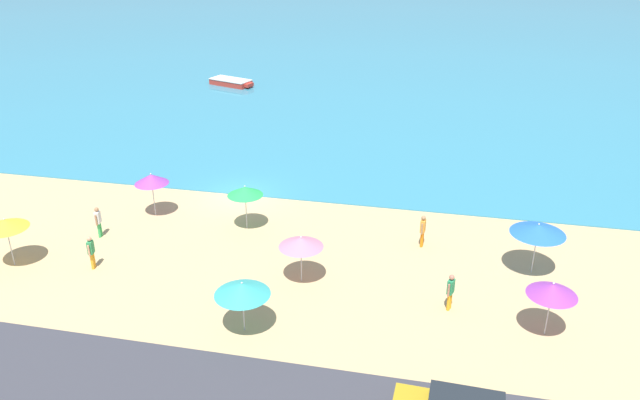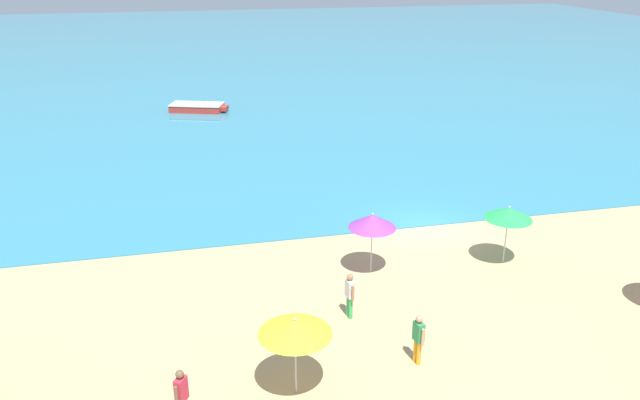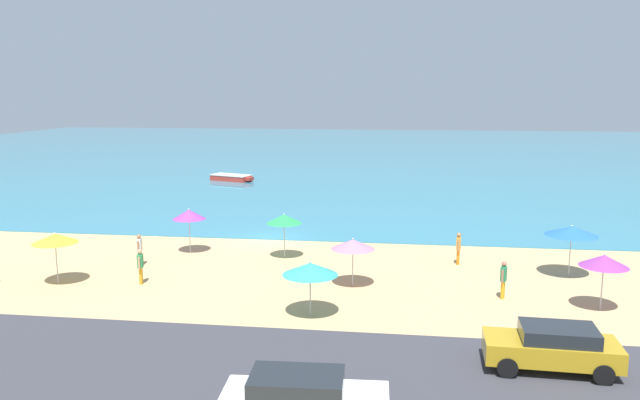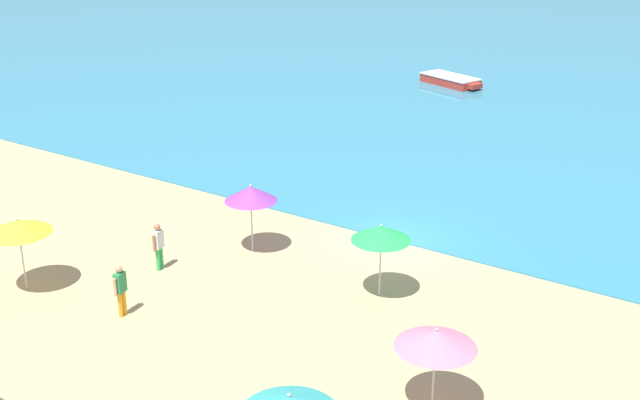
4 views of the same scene
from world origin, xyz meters
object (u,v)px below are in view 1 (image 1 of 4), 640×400
(beach_umbrella_7, at_px, (242,289))
(skiff_nearshore, at_px, (231,82))
(beach_umbrella_1, at_px, (151,179))
(beach_umbrella_2, at_px, (5,224))
(beach_umbrella_4, at_px, (553,290))
(bather_4, at_px, (450,290))
(beach_umbrella_6, at_px, (538,229))
(bather_0, at_px, (98,220))
(bather_1, at_px, (423,229))
(beach_umbrella_5, at_px, (301,242))
(beach_umbrella_3, at_px, (245,191))
(bather_2, at_px, (91,251))

(beach_umbrella_7, bearing_deg, skiff_nearshore, 110.21)
(beach_umbrella_7, relative_size, skiff_nearshore, 0.49)
(beach_umbrella_1, distance_m, beach_umbrella_2, 7.55)
(beach_umbrella_1, bearing_deg, beach_umbrella_2, -123.41)
(beach_umbrella_1, xyz_separation_m, beach_umbrella_7, (8.06, -8.87, -0.22))
(beach_umbrella_4, xyz_separation_m, bather_4, (-3.74, 0.95, -1.15))
(beach_umbrella_6, distance_m, bather_0, 21.34)
(beach_umbrella_6, distance_m, bather_1, 5.48)
(beach_umbrella_2, distance_m, beach_umbrella_7, 12.49)
(bather_1, bearing_deg, beach_umbrella_1, 178.21)
(beach_umbrella_4, distance_m, bather_0, 21.72)
(beach_umbrella_5, height_order, bather_0, beach_umbrella_5)
(beach_umbrella_2, height_order, bather_4, beach_umbrella_2)
(beach_umbrella_3, xyz_separation_m, beach_umbrella_7, (2.67, -8.44, -0.20))
(beach_umbrella_6, distance_m, skiff_nearshore, 38.67)
(bather_0, bearing_deg, beach_umbrella_4, -9.99)
(beach_umbrella_7, relative_size, bather_1, 1.34)
(skiff_nearshore, bearing_deg, beach_umbrella_4, -53.78)
(beach_umbrella_4, xyz_separation_m, bather_1, (-5.20, 6.19, -1.14))
(bather_0, relative_size, bather_4, 0.99)
(bather_2, bearing_deg, bather_4, 0.32)
(bather_4, bearing_deg, bather_0, 170.94)
(beach_umbrella_1, bearing_deg, beach_umbrella_7, -47.74)
(beach_umbrella_7, bearing_deg, beach_umbrella_1, 132.26)
(bather_0, xyz_separation_m, skiff_nearshore, (-3.69, 30.43, -0.57))
(beach_umbrella_5, bearing_deg, bather_2, -174.43)
(beach_umbrella_7, height_order, bather_1, beach_umbrella_7)
(beach_umbrella_4, relative_size, skiff_nearshore, 0.52)
(bather_0, distance_m, bather_1, 16.34)
(bather_2, relative_size, skiff_nearshore, 0.36)
(beach_umbrella_1, xyz_separation_m, beach_umbrella_2, (-4.16, -6.31, 0.01))
(beach_umbrella_7, bearing_deg, bather_0, 148.36)
(beach_umbrella_6, relative_size, bather_2, 1.54)
(beach_umbrella_3, bearing_deg, beach_umbrella_2, -148.39)
(beach_umbrella_1, relative_size, beach_umbrella_7, 1.11)
(bather_2, bearing_deg, beach_umbrella_5, 5.57)
(beach_umbrella_3, xyz_separation_m, bather_0, (-7.05, -2.46, -1.22))
(beach_umbrella_1, distance_m, bather_1, 14.56)
(beach_umbrella_2, distance_m, beach_umbrella_4, 23.86)
(beach_umbrella_4, distance_m, bather_4, 4.03)
(beach_umbrella_4, bearing_deg, beach_umbrella_5, 170.01)
(beach_umbrella_4, relative_size, bather_4, 1.44)
(beach_umbrella_2, bearing_deg, beach_umbrella_6, 10.44)
(beach_umbrella_4, distance_m, beach_umbrella_7, 11.85)
(bather_0, bearing_deg, beach_umbrella_6, 2.58)
(beach_umbrella_3, bearing_deg, beach_umbrella_5, -47.62)
(beach_umbrella_1, distance_m, bather_4, 16.99)
(beach_umbrella_3, distance_m, beach_umbrella_7, 8.86)
(beach_umbrella_5, distance_m, bather_2, 9.86)
(beach_umbrella_1, distance_m, beach_umbrella_3, 5.41)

